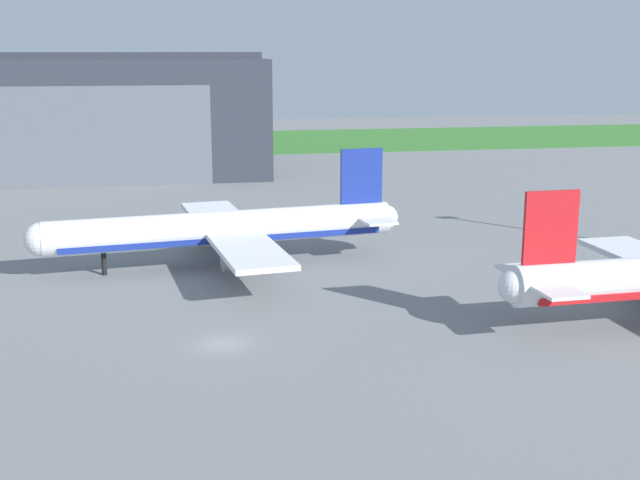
{
  "coord_description": "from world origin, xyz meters",
  "views": [
    {
      "loc": [
        -3.81,
        -63.78,
        23.64
      ],
      "look_at": [
        11.16,
        16.45,
        4.55
      ],
      "focal_mm": 45.81,
      "sensor_mm": 36.0,
      "label": 1
    }
  ],
  "objects": [
    {
      "name": "maintenance_hangar",
      "position": [
        -31.4,
        103.53,
        11.11
      ],
      "size": [
        92.77,
        41.06,
        23.14
      ],
      "color": "#2D333D",
      "rests_on": "ground_plane"
    },
    {
      "name": "airliner_far_left",
      "position": [
        1.99,
        25.22,
        4.17
      ],
      "size": [
        41.58,
        35.34,
        12.56
      ],
      "color": "white",
      "rests_on": "ground_plane"
    },
    {
      "name": "ground_plane",
      "position": [
        0.0,
        0.0,
        0.0
      ],
      "size": [
        440.0,
        440.0,
        0.0
      ],
      "primitive_type": "plane",
      "color": "slate"
    },
    {
      "name": "grass_field_strip",
      "position": [
        0.0,
        150.46,
        0.04
      ],
      "size": [
        440.0,
        56.0,
        0.08
      ],
      "primitive_type": "cube",
      "color": "#38782F",
      "rests_on": "ground_plane"
    }
  ]
}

